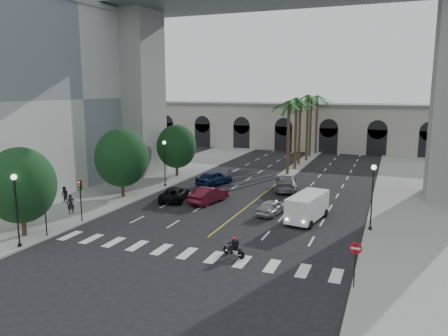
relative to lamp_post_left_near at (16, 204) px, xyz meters
The scene contains 31 objects.
ground 12.86m from the lamp_post_left_near, 23.68° to the left, with size 140.00×140.00×0.00m, color black.
sidewalk_left 20.56m from the lamp_post_left_near, 100.20° to the left, with size 8.00×100.00×0.15m, color gray.
sidewalk_right 33.27m from the lamp_post_left_near, 37.15° to the left, with size 8.00×100.00×0.15m, color gray.
median 44.59m from the lamp_post_left_near, 75.15° to the left, with size 2.00×24.00×0.20m, color gray.
building_left 24.14m from the lamp_post_left_near, 132.54° to the left, with size 16.50×32.50×20.60m.
pier_building 61.08m from the lamp_post_left_near, 79.24° to the left, with size 71.00×10.50×8.50m.
bridge 34.39m from the lamp_post_left_near, 61.23° to the left, with size 75.00×13.00×26.00m.
palm_a 35.40m from the lamp_post_left_near, 70.94° to the left, with size 3.20×3.20×10.30m.
palm_b 39.23m from the lamp_post_left_near, 72.73° to the left, with size 3.20×3.20×10.60m.
palm_c 42.88m from the lamp_post_left_near, 74.72° to the left, with size 3.20×3.20×10.10m.
palm_d 46.90m from the lamp_post_left_near, 75.60° to the left, with size 3.20×3.20×10.90m.
palm_e 50.64m from the lamp_post_left_near, 77.01° to the left, with size 3.20×3.20×10.40m.
palm_f 54.61m from the lamp_post_left_near, 77.65° to the left, with size 3.20×3.20×10.70m.
street_tree_near 2.68m from the lamp_post_left_near, 128.66° to the left, with size 5.20×5.20×6.89m.
street_tree_mid 15.12m from the lamp_post_left_near, 96.09° to the left, with size 5.44×5.44×7.21m.
street_tree_far 27.06m from the lamp_post_left_near, 93.39° to the left, with size 5.04×5.04×6.68m.
lamp_post_left_near is the anchor object (origin of this frame).
lamp_post_left_far 21.00m from the lamp_post_left_near, 90.00° to the left, with size 0.40×0.40×5.35m.
lamp_post_right 26.25m from the lamp_post_left_near, 29.69° to the left, with size 0.40×0.40×5.35m.
traffic_signal_near 2.60m from the lamp_post_left_near, 87.71° to the left, with size 0.25×0.18×3.65m.
traffic_signal_far 6.54m from the lamp_post_left_near, 89.12° to the left, with size 0.25×0.18×3.65m.
motorcycle_rider 15.41m from the lamp_post_left_near, 15.75° to the left, with size 1.78×0.83×1.37m.
car_a 20.73m from the lamp_post_left_near, 45.98° to the left, with size 1.60×3.97×1.35m, color #A5A6AA.
car_b 18.21m from the lamp_post_left_near, 65.75° to the left, with size 1.70×4.88×1.61m, color #52101F.
car_c 16.71m from the lamp_post_left_near, 76.74° to the left, with size 2.27×4.92×1.37m, color black.
car_d 27.96m from the lamp_post_left_near, 61.55° to the left, with size 2.34×5.77×1.67m, color slate.
car_e 24.72m from the lamp_post_left_near, 78.80° to the left, with size 1.99×4.94×1.68m, color #10234B.
cargo_van 22.53m from the lamp_post_left_near, 38.28° to the left, with size 2.93×5.72×2.32m.
pedestrian_a 8.65m from the lamp_post_left_near, 106.11° to the left, with size 0.63×0.42×1.74m, color black.
pedestrian_b 12.24m from the lamp_post_left_near, 116.64° to the left, with size 0.78×0.61×1.61m, color black.
do_not_enter_sign 22.65m from the lamp_post_left_near, ahead, with size 0.68×0.06×2.78m.
Camera 1 is at (12.72, -26.98, 11.09)m, focal length 35.00 mm.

